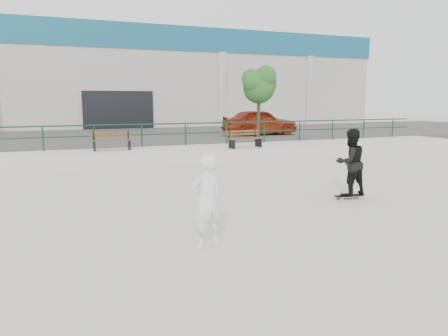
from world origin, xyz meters
name	(u,v)px	position (x,y,z in m)	size (l,w,h in m)	color
ground	(285,216)	(0.00, 0.00, 0.00)	(120.00, 120.00, 0.00)	beige
ledge	(172,155)	(0.00, 9.50, 0.25)	(30.00, 3.00, 0.50)	silver
parking_strip	(135,139)	(0.00, 18.00, 0.25)	(60.00, 14.00, 0.50)	#3D3D3D
railing	(164,130)	(0.00, 10.80, 1.24)	(28.00, 0.06, 1.03)	#163D20
commercial_building	(104,77)	(0.00, 31.99, 4.58)	(44.20, 16.33, 8.00)	silver
bench_left	(112,141)	(-2.38, 10.16, 0.89)	(1.71, 0.54, 0.78)	#54371C
bench_right	(245,139)	(3.11, 8.96, 0.88)	(1.72, 0.74, 0.77)	#54371C
tree	(259,84)	(6.11, 13.62, 3.42)	(2.19, 1.95, 3.89)	#4B3925
red_car	(260,122)	(6.93, 15.15, 1.26)	(1.79, 4.45, 1.52)	maroon
skateboard	(349,196)	(2.39, 0.87, 0.07)	(0.79, 0.25, 0.09)	black
standing_skater	(350,162)	(2.39, 0.87, 0.96)	(0.84, 0.65, 1.73)	black
seated_skater	(207,201)	(-2.31, -1.27, 0.82)	(0.60, 0.39, 1.64)	white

